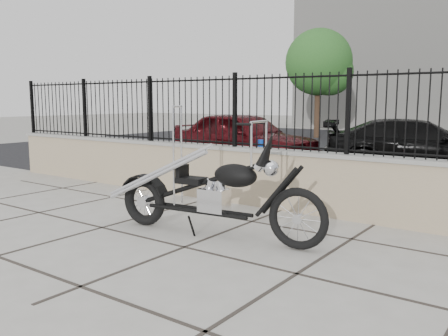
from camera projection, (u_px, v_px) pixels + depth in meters
ground_plane at (184, 247)px, 5.67m from camera, size 90.00×90.00×0.00m
parking_lot at (431, 153)px, 15.69m from camera, size 30.00×30.00×0.00m
retaining_wall at (286, 180)px, 7.61m from camera, size 14.00×0.36×0.96m
iron_fence at (287, 112)px, 7.45m from camera, size 14.00×0.08×1.20m
chopper_motorcycle at (210, 171)px, 6.04m from camera, size 2.89×0.82×1.71m
car_red at (244, 138)px, 12.83m from camera, size 4.43×2.10×1.46m
car_black at (418, 146)px, 11.51m from camera, size 4.81×3.17×1.29m
bollard_a at (260, 162)px, 9.90m from camera, size 0.12×0.12×0.93m
tree_left at (319, 59)px, 21.89m from camera, size 3.08×3.08×5.19m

